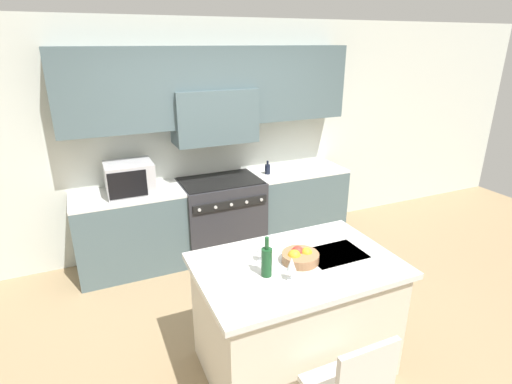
# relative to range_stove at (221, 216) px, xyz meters

# --- Properties ---
(ground_plane) EXTENTS (10.00, 10.00, 0.00)m
(ground_plane) POSITION_rel_range_stove_xyz_m (0.00, -1.67, -0.46)
(ground_plane) COLOR #997F5B
(back_cabinetry) EXTENTS (10.00, 0.46, 2.70)m
(back_cabinetry) POSITION_rel_range_stove_xyz_m (0.00, 0.27, 1.13)
(back_cabinetry) COLOR silver
(back_cabinetry) RESTS_ON ground_plane
(back_counter) EXTENTS (3.29, 0.62, 0.91)m
(back_counter) POSITION_rel_range_stove_xyz_m (0.00, 0.02, -0.01)
(back_counter) COLOR #4C6066
(back_counter) RESTS_ON ground_plane
(range_stove) EXTENTS (0.94, 0.70, 0.92)m
(range_stove) POSITION_rel_range_stove_xyz_m (0.00, 0.00, 0.00)
(range_stove) COLOR #2D2D33
(range_stove) RESTS_ON ground_plane
(microwave) EXTENTS (0.49, 0.43, 0.34)m
(microwave) POSITION_rel_range_stove_xyz_m (-1.01, 0.02, 0.62)
(microwave) COLOR #B7B7BC
(microwave) RESTS_ON back_counter
(kitchen_island) EXTENTS (1.47, 0.97, 0.93)m
(kitchen_island) POSITION_rel_range_stove_xyz_m (-0.10, -2.00, 0.01)
(kitchen_island) COLOR beige
(kitchen_island) RESTS_ON ground_plane
(wine_bottle) EXTENTS (0.07, 0.07, 0.29)m
(wine_bottle) POSITION_rel_range_stove_xyz_m (-0.38, -2.06, 0.58)
(wine_bottle) COLOR #194723
(wine_bottle) RESTS_ON kitchen_island
(wine_glass_near) EXTENTS (0.07, 0.07, 0.17)m
(wine_glass_near) POSITION_rel_range_stove_xyz_m (-0.25, -2.18, 0.58)
(wine_glass_near) COLOR white
(wine_glass_near) RESTS_ON kitchen_island
(wine_glass_far) EXTENTS (0.07, 0.07, 0.17)m
(wine_glass_far) POSITION_rel_range_stove_xyz_m (-0.33, -1.87, 0.58)
(wine_glass_far) COLOR white
(wine_glass_far) RESTS_ON kitchen_island
(fruit_bowl) EXTENTS (0.27, 0.27, 0.11)m
(fruit_bowl) POSITION_rel_range_stove_xyz_m (-0.08, -1.99, 0.51)
(fruit_bowl) COLOR #996B47
(fruit_bowl) RESTS_ON kitchen_island
(oil_bottle_on_counter) EXTENTS (0.07, 0.07, 0.17)m
(oil_bottle_on_counter) POSITION_rel_range_stove_xyz_m (0.62, 0.02, 0.51)
(oil_bottle_on_counter) COLOR black
(oil_bottle_on_counter) RESTS_ON back_counter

